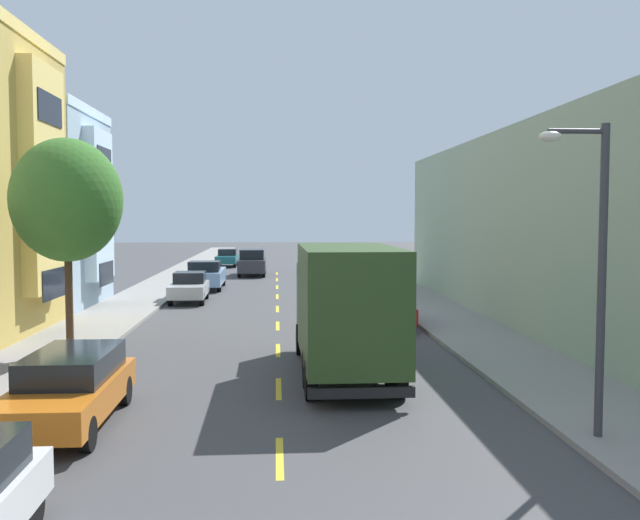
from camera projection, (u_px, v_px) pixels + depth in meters
ground_plane at (277, 301)px, 35.38m from camera, size 160.00×160.00×0.00m
sidewalk_left at (128, 306)px, 32.93m from camera, size 3.20×120.00×0.14m
sidewalk_right at (422, 304)px, 33.83m from camera, size 3.20×120.00×0.14m
lane_centerline_dashes at (278, 317)px, 29.90m from camera, size 0.14×47.20×0.01m
street_tree_second at (67, 200)px, 21.00m from camera, size 3.32×3.32×6.58m
street_lamp at (594, 254)px, 13.01m from camera, size 1.35×0.28×5.94m
delivery_box_truck at (345, 304)px, 18.64m from camera, size 2.47×7.51×3.57m
parked_wagon_burgundy at (334, 263)px, 52.59m from camera, size 1.92×4.74×1.50m
parked_wagon_orange at (70, 387)px, 14.39m from camera, size 1.82×4.70×1.50m
parked_hatchback_silver at (189, 287)px, 34.99m from camera, size 1.82×4.03×1.50m
parked_pickup_sky at (206, 275)px, 41.15m from camera, size 2.04×5.32×1.73m
parked_pickup_forest at (357, 281)px, 37.54m from camera, size 2.04×5.31×1.73m
parked_sedan_red at (385, 307)px, 27.35m from camera, size 1.83×4.51×1.43m
parked_hatchback_teal at (227, 258)px, 59.65m from camera, size 1.83×4.04×1.50m
moving_charcoal_sedan at (252, 262)px, 50.55m from camera, size 1.95×4.80×1.93m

